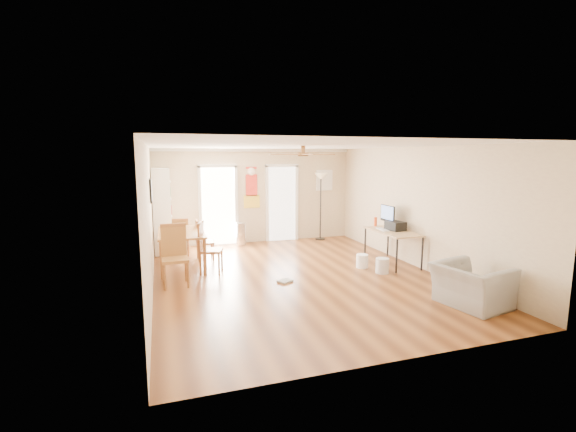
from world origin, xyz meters
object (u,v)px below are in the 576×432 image
object	(u,v)px
dining_chair_right_a	(205,240)
torchiere_lamp	(321,207)
dining_chair_right_b	(211,248)
wastebasket_a	(362,261)
dining_chair_near	(175,256)
computer_desk	(392,247)
trash_can	(241,234)
wastebasket_b	(382,266)
printer	(395,226)
dining_chair_far	(181,237)
bookshelf	(162,211)
armchair	(471,286)
dining_table	(182,250)

from	to	relation	value
dining_chair_right_a	torchiere_lamp	xyz separation A→B (m)	(3.44, 1.31, 0.49)
dining_chair_right_b	wastebasket_a	bearing A→B (deg)	-83.82
dining_chair_right_b	wastebasket_a	size ratio (longest dim) A/B	3.63
dining_chair_near	computer_desk	size ratio (longest dim) A/B	0.81
trash_can	wastebasket_b	xyz separation A→B (m)	(2.27, -3.50, -0.15)
trash_can	dining_chair_right_a	bearing A→B (deg)	-130.15
dining_chair_right_b	trash_can	xyz separation A→B (m)	(1.09, 2.39, -0.22)
printer	computer_desk	bearing A→B (deg)	-160.07
dining_chair_far	wastebasket_b	xyz separation A→B (m)	(3.86, -2.84, -0.30)
printer	wastebasket_b	xyz separation A→B (m)	(-0.69, -0.63, -0.69)
dining_chair_far	torchiere_lamp	bearing A→B (deg)	-163.48
bookshelf	dining_chair_right_a	size ratio (longest dim) A/B	2.25
printer	armchair	size ratio (longest dim) A/B	0.37
trash_can	printer	xyz separation A→B (m)	(2.96, -2.87, 0.54)
dining_chair_right_a	trash_can	distance (m)	1.70
armchair	computer_desk	bearing A→B (deg)	-14.97
computer_desk	wastebasket_a	xyz separation A→B (m)	(-0.79, -0.08, -0.23)
dining_table	armchair	bearing A→B (deg)	-41.13
dining_chair_right_a	dining_table	bearing A→B (deg)	132.05
bookshelf	dining_chair_right_a	xyz separation A→B (m)	(0.92, -1.13, -0.58)
dining_chair_far	wastebasket_b	bearing A→B (deg)	150.54
dining_chair_far	armchair	world-z (taller)	dining_chair_far
dining_table	dining_chair_far	distance (m)	1.13
computer_desk	printer	xyz separation A→B (m)	(0.10, 0.05, 0.47)
trash_can	printer	size ratio (longest dim) A/B	1.60
dining_table	dining_chair_right_b	bearing A→B (deg)	-47.31
torchiere_lamp	printer	bearing A→B (deg)	-77.98
torchiere_lamp	wastebasket_b	distance (m)	3.60
dining_table	dining_chair_far	world-z (taller)	dining_chair_far
dining_chair_far	computer_desk	distance (m)	5.00
dining_chair_far	dining_chair_right_b	bearing A→B (deg)	113.04
dining_chair_right_b	armchair	size ratio (longest dim) A/B	1.02
wastebasket_a	armchair	distance (m)	2.61
trash_can	armchair	distance (m)	6.15
printer	wastebasket_b	bearing A→B (deg)	-145.63
dining_chair_right_a	dining_chair_near	xyz separation A→B (m)	(-0.74, -1.73, 0.10)
dining_chair_right_a	computer_desk	world-z (taller)	dining_chair_right_a
dining_chair_right_a	armchair	distance (m)	5.67
dining_table	wastebasket_b	world-z (taller)	dining_table
dining_chair_right_b	dining_chair_far	bearing A→B (deg)	33.51
dining_chair_near	computer_desk	distance (m)	4.69
trash_can	armchair	world-z (taller)	armchair
trash_can	armchair	size ratio (longest dim) A/B	0.59
trash_can	wastebasket_b	size ratio (longest dim) A/B	1.96
computer_desk	wastebasket_a	size ratio (longest dim) A/B	4.80
dining_table	dining_chair_right_b	size ratio (longest dim) A/B	1.50
dining_chair_right_a	computer_desk	bearing A→B (deg)	-112.44
dining_chair_right_a	trash_can	world-z (taller)	dining_chair_right_a
dining_chair_near	trash_can	distance (m)	3.55
wastebasket_a	printer	bearing A→B (deg)	8.66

